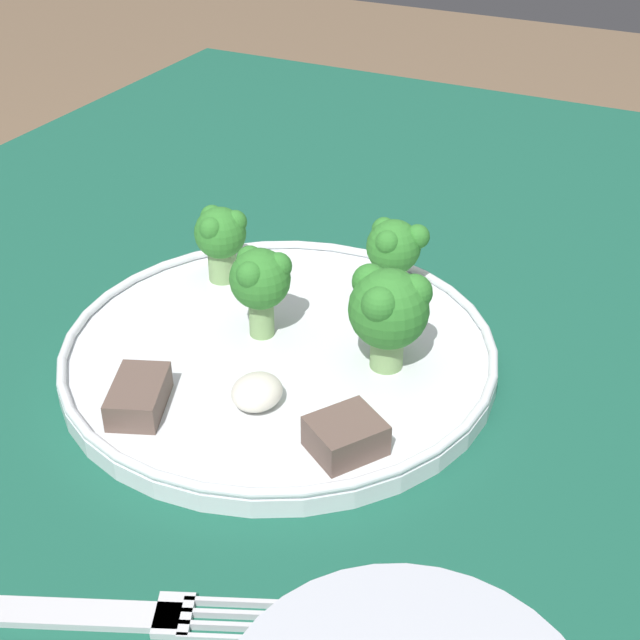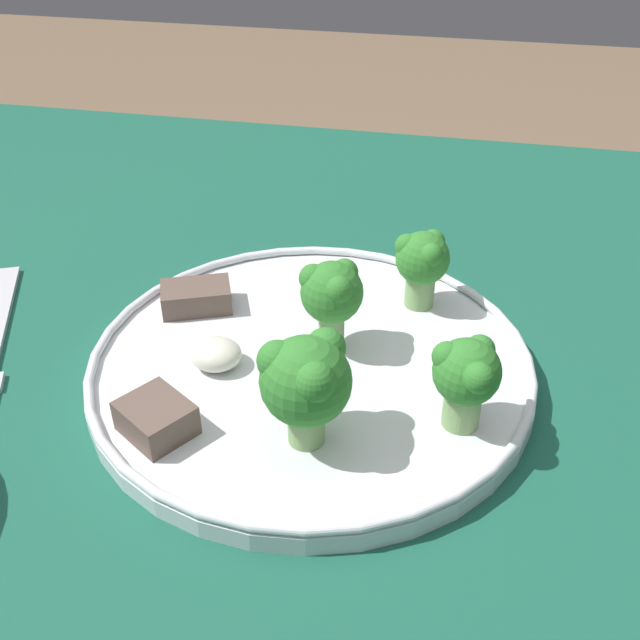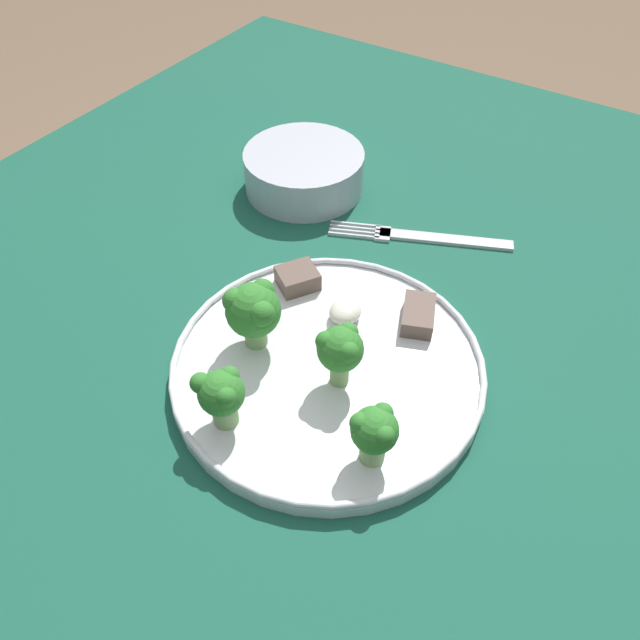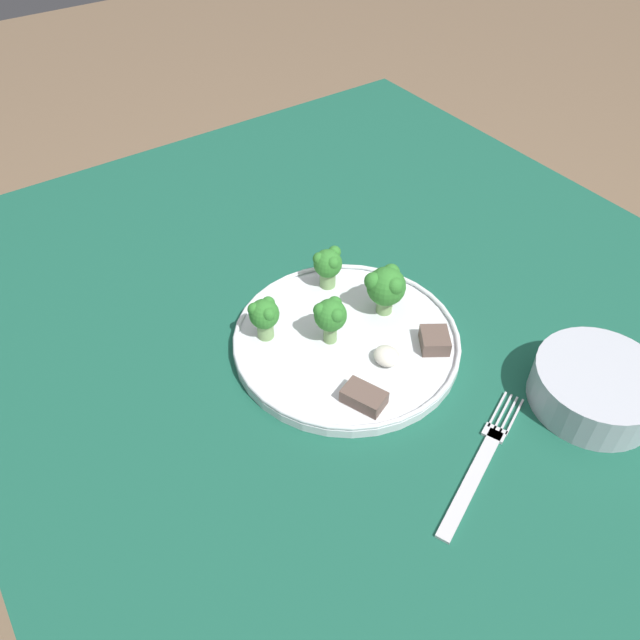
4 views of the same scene
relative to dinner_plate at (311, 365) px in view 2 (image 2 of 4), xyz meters
name	(u,v)px [view 2 (image 2 of 4)]	position (x,y,z in m)	size (l,w,h in m)	color
table	(266,541)	(0.02, 0.05, -0.11)	(1.23, 0.98, 0.77)	#195642
dinner_plate	(311,365)	(0.00, 0.00, 0.00)	(0.28, 0.28, 0.02)	white
broccoli_floret_near_rim_left	(306,381)	(-0.01, 0.07, 0.05)	(0.05, 0.05, 0.07)	#7FA866
broccoli_floret_center_left	(332,293)	(-0.01, -0.02, 0.04)	(0.04, 0.04, 0.06)	#7FA866
broccoli_floret_back_left	(466,374)	(-0.10, 0.04, 0.04)	(0.04, 0.04, 0.06)	#7FA866
broccoli_floret_front_left	(422,261)	(-0.06, -0.08, 0.04)	(0.04, 0.04, 0.06)	#7FA866
meat_slice_front_slice	(196,297)	(0.09, -0.04, 0.01)	(0.05, 0.04, 0.02)	brown
meat_slice_middle_slice	(156,418)	(0.07, 0.08, 0.01)	(0.05, 0.05, 0.02)	brown
sauce_dollop	(216,354)	(0.06, 0.02, 0.01)	(0.03, 0.03, 0.02)	silver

